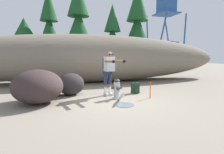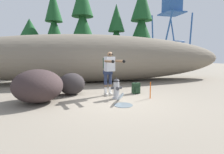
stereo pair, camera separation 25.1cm
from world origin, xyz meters
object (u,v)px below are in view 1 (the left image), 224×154
spare_backpack (135,88)px  survey_stake (150,90)px  utility_worker (109,68)px  watchtower (166,7)px  boulder_mid (71,84)px  boulder_large (38,86)px  fire_hydrant (117,89)px  boulder_small (51,88)px

spare_backpack → survey_stake: bearing=2.0°
utility_worker → survey_stake: (1.34, -0.77, -0.77)m
watchtower → boulder_mid: bearing=-135.4°
utility_worker → survey_stake: bearing=43.6°
boulder_large → boulder_mid: (1.08, 0.90, -0.12)m
boulder_large → survey_stake: 3.84m
utility_worker → survey_stake: size_ratio=2.80×
watchtower → survey_stake: watchtower is taller
fire_hydrant → boulder_large: boulder_large is taller
boulder_mid → survey_stake: boulder_mid is taller
fire_hydrant → boulder_large: bearing=177.1°
utility_worker → spare_backpack: size_ratio=3.57×
watchtower → spare_backpack: bearing=-127.0°
fire_hydrant → watchtower: size_ratio=0.08×
survey_stake → spare_backpack: bearing=101.7°
spare_backpack → boulder_large: bearing=-91.5°
fire_hydrant → boulder_mid: 1.86m
utility_worker → boulder_large: 2.56m
watchtower → survey_stake: size_ratio=15.24×
utility_worker → survey_stake: 1.72m
boulder_small → utility_worker: bearing=-16.2°
fire_hydrant → utility_worker: 0.89m
boulder_large → watchtower: (12.15, 11.82, 6.40)m
fire_hydrant → spare_backpack: (1.00, 0.65, -0.13)m
spare_backpack → boulder_small: (-3.32, 0.49, 0.09)m
watchtower → utility_worker: bearing=-130.2°
boulder_small → watchtower: size_ratio=0.10×
spare_backpack → survey_stake: size_ratio=0.78×
boulder_large → fire_hydrant: bearing=-2.9°
boulder_large → survey_stake: bearing=-5.9°
utility_worker → watchtower: bearing=123.4°
spare_backpack → boulder_mid: (-2.54, 0.39, 0.21)m
fire_hydrant → boulder_mid: (-1.54, 1.03, 0.08)m
boulder_large → boulder_small: (0.31, 1.01, -0.24)m
spare_backpack → utility_worker: bearing=-92.7°
utility_worker → watchtower: (9.67, 11.45, 5.88)m
boulder_mid → boulder_small: 0.79m
boulder_mid → utility_worker: bearing=-20.6°
boulder_large → utility_worker: bearing=8.6°
boulder_large → watchtower: size_ratio=0.18×
boulder_large → watchtower: 18.12m
fire_hydrant → boulder_small: fire_hydrant is taller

